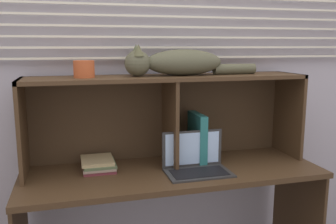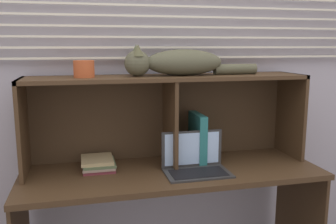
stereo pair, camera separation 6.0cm
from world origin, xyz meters
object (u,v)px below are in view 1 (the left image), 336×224
object	(u,v)px
book_stack	(98,164)
small_basket	(84,69)
cat	(177,63)
laptop	(196,163)
binder_upright	(197,138)

from	to	relation	value
book_stack	small_basket	bearing A→B (deg)	178.07
small_basket	cat	bearing A→B (deg)	-0.00
laptop	small_basket	size ratio (longest dim) A/B	3.19
binder_upright	book_stack	size ratio (longest dim) A/B	1.33
cat	small_basket	xyz separation A→B (m)	(-0.51, 0.00, -0.03)
laptop	cat	bearing A→B (deg)	108.81
cat	book_stack	xyz separation A→B (m)	(-0.46, -0.00, -0.56)
book_stack	binder_upright	bearing A→B (deg)	0.19
book_stack	laptop	bearing A→B (deg)	-18.34
cat	binder_upright	size ratio (longest dim) A/B	2.68
laptop	book_stack	distance (m)	0.54
binder_upright	small_basket	bearing A→B (deg)	180.00
laptop	book_stack	size ratio (longest dim) A/B	1.61
binder_upright	book_stack	xyz separation A→B (m)	(-0.58, -0.00, -0.11)
cat	book_stack	bearing A→B (deg)	-179.76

